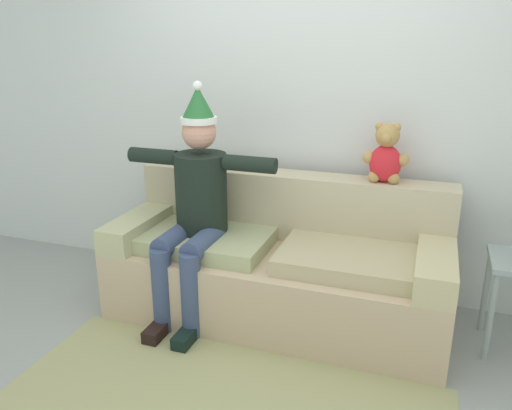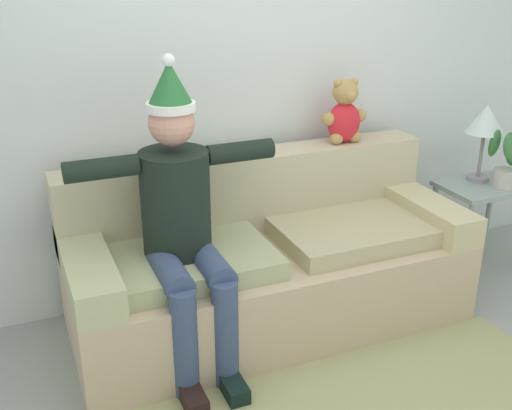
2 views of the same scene
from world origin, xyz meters
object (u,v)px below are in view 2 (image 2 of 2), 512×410
object	(u,v)px
couch	(266,262)
side_table	(482,200)
person_seated	(182,216)
table_lamp	(486,123)
potted_plant	(506,161)
teddy_bear	(344,114)

from	to	relation	value
couch	side_table	world-z (taller)	couch
person_seated	table_lamp	size ratio (longest dim) A/B	3.08
potted_plant	teddy_bear	bearing A→B (deg)	162.28
person_seated	side_table	distance (m)	2.08
table_lamp	side_table	bearing A→B (deg)	-99.46
side_table	table_lamp	world-z (taller)	table_lamp
person_seated	teddy_bear	xyz separation A→B (m)	(1.13, 0.43, 0.30)
teddy_bear	side_table	world-z (taller)	teddy_bear
table_lamp	potted_plant	world-z (taller)	table_lamp
table_lamp	potted_plant	xyz separation A→B (m)	(0.05, -0.16, -0.21)
person_seated	potted_plant	distance (m)	2.12
person_seated	potted_plant	world-z (taller)	person_seated
teddy_bear	potted_plant	world-z (taller)	teddy_bear
couch	potted_plant	world-z (taller)	potted_plant
person_seated	table_lamp	world-z (taller)	person_seated
teddy_bear	table_lamp	xyz separation A→B (m)	(0.93, -0.15, -0.11)
couch	person_seated	bearing A→B (deg)	-161.87
person_seated	table_lamp	xyz separation A→B (m)	(2.06, 0.28, 0.19)
teddy_bear	side_table	xyz separation A→B (m)	(0.92, -0.23, -0.60)
side_table	potted_plant	xyz separation A→B (m)	(0.06, -0.08, 0.28)
side_table	table_lamp	xyz separation A→B (m)	(0.01, 0.08, 0.49)
teddy_bear	potted_plant	size ratio (longest dim) A/B	1.00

